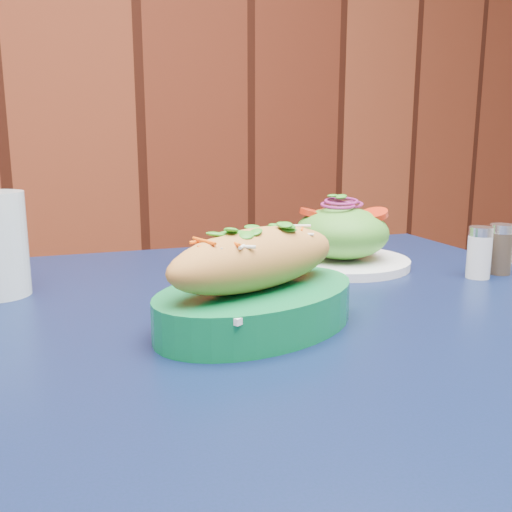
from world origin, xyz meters
TOP-DOWN VIEW (x-y plane):
  - cafe_table at (-0.28, 1.75)m, footprint 0.96×0.96m
  - banh_mi_basket at (-0.35, 1.73)m, footprint 0.26×0.20m
  - salad_plate at (-0.10, 1.89)m, footprint 0.20×0.20m
  - salt_shaker at (0.01, 1.74)m, footprint 0.03×0.03m
  - pepper_shaker at (0.06, 1.74)m, footprint 0.03×0.03m

SIDE VIEW (x-z plane):
  - cafe_table at x=-0.28m, z-range 0.29..1.04m
  - salt_shaker at x=0.01m, z-range 0.75..0.82m
  - pepper_shaker at x=0.06m, z-range 0.75..0.82m
  - salad_plate at x=-0.10m, z-range 0.74..0.84m
  - banh_mi_basket at x=-0.35m, z-range 0.74..0.85m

